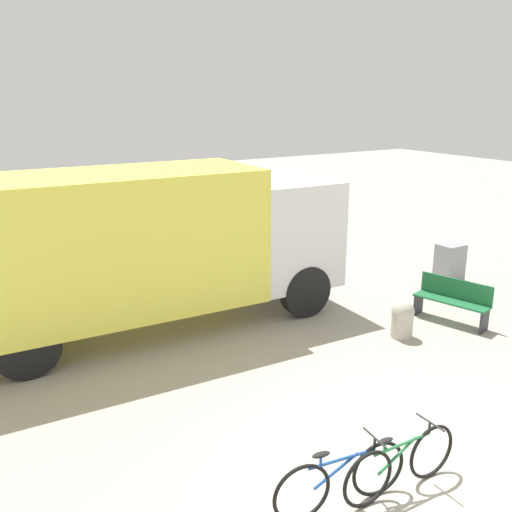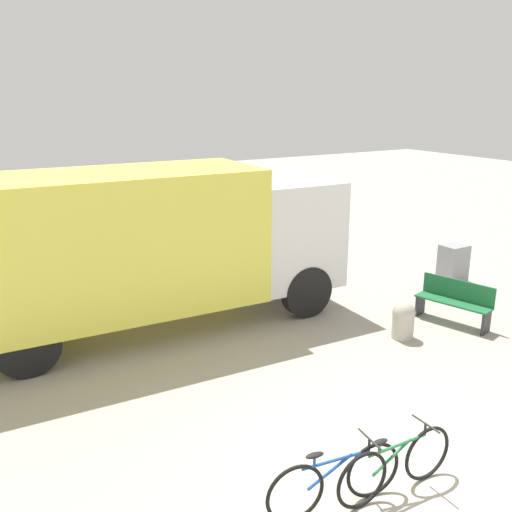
{
  "view_description": "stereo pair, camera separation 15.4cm",
  "coord_description": "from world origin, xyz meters",
  "views": [
    {
      "loc": [
        -4.76,
        -4.02,
        4.56
      ],
      "look_at": [
        0.36,
        4.31,
        1.72
      ],
      "focal_mm": 40.0,
      "sensor_mm": 36.0,
      "label": 1
    },
    {
      "loc": [
        -4.63,
        -4.1,
        4.56
      ],
      "look_at": [
        0.36,
        4.31,
        1.72
      ],
      "focal_mm": 40.0,
      "sensor_mm": 36.0,
      "label": 2
    }
  ],
  "objects": [
    {
      "name": "bollard_near_bench",
      "position": [
        2.92,
        3.13,
        0.38
      ],
      "size": [
        0.43,
        0.43,
        0.73
      ],
      "color": "#B2AD9E",
      "rests_on": "ground"
    },
    {
      "name": "utility_box",
      "position": [
        6.48,
        5.03,
        0.46
      ],
      "size": [
        0.62,
        0.51,
        0.91
      ],
      "color": "gray",
      "rests_on": "ground"
    },
    {
      "name": "delivery_truck",
      "position": [
        -1.04,
        6.06,
        1.77
      ],
      "size": [
        7.93,
        2.52,
        3.15
      ],
      "rotation": [
        0.0,
        0.0,
        -0.04
      ],
      "color": "#EAE04C",
      "rests_on": "ground"
    },
    {
      "name": "bicycle_middle",
      "position": [
        -0.33,
        -0.04,
        0.38
      ],
      "size": [
        1.72,
        0.44,
        0.8
      ],
      "rotation": [
        0.0,
        0.0,
        -0.02
      ],
      "color": "black",
      "rests_on": "ground"
    },
    {
      "name": "park_bench",
      "position": [
        4.35,
        3.15,
        0.48
      ],
      "size": [
        0.78,
        1.56,
        0.89
      ],
      "rotation": [
        0.0,
        0.0,
        1.83
      ],
      "color": "#1E6638",
      "rests_on": "ground"
    },
    {
      "name": "ground_plane",
      "position": [
        0.0,
        0.0,
        0.0
      ],
      "size": [
        60.0,
        60.0,
        0.0
      ],
      "primitive_type": "plane",
      "color": "#A8A091"
    },
    {
      "name": "bicycle_near",
      "position": [
        -1.1,
        0.11,
        0.38
      ],
      "size": [
        1.71,
        0.44,
        0.8
      ],
      "rotation": [
        0.0,
        0.0,
        -0.13
      ],
      "color": "black",
      "rests_on": "ground"
    }
  ]
}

